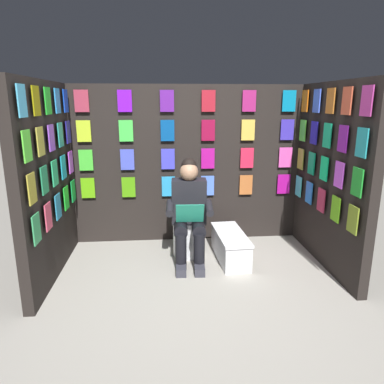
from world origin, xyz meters
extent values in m
plane|color=#9E998E|center=(0.00, 0.00, 0.00)|extent=(30.00, 30.00, 0.00)
cube|color=black|center=(0.00, -1.74, 1.01)|extent=(3.02, 0.10, 2.02)
cube|color=#5EB212|center=(1.28, -1.65, 0.75)|extent=(0.17, 0.01, 0.26)
cube|color=#4C9D10|center=(0.77, -1.65, 0.75)|extent=(0.17, 0.01, 0.26)
cube|color=#2796D6|center=(0.26, -1.65, 0.75)|extent=(0.17, 0.01, 0.26)
cube|color=#4D77DD|center=(-0.26, -1.65, 0.75)|extent=(0.17, 0.01, 0.26)
cube|color=#BC642F|center=(-0.77, -1.65, 0.75)|extent=(0.17, 0.01, 0.26)
cube|color=#A91186|center=(-1.28, -1.65, 0.75)|extent=(0.17, 0.01, 0.26)
cube|color=green|center=(1.28, -1.65, 1.10)|extent=(0.17, 0.01, 0.26)
cube|color=#4554CF|center=(0.77, -1.65, 1.10)|extent=(0.17, 0.01, 0.26)
cube|color=#4142DA|center=(0.26, -1.65, 1.10)|extent=(0.17, 0.01, 0.26)
cube|color=#AD1386|center=(-0.26, -1.65, 1.10)|extent=(0.17, 0.01, 0.26)
cube|color=#E72245|center=(-0.77, -1.65, 1.10)|extent=(0.17, 0.01, 0.26)
cube|color=#E94CAF|center=(-1.28, -1.65, 1.10)|extent=(0.17, 0.01, 0.26)
cube|color=#BAD829|center=(1.28, -1.65, 1.46)|extent=(0.17, 0.01, 0.26)
cube|color=#42D647|center=(0.77, -1.65, 1.46)|extent=(0.17, 0.01, 0.26)
cube|color=#09458D|center=(0.26, -1.65, 1.46)|extent=(0.17, 0.01, 0.26)
cube|color=maroon|center=(-0.26, -1.65, 1.46)|extent=(0.17, 0.01, 0.26)
cube|color=gold|center=(-0.77, -1.65, 1.46)|extent=(0.17, 0.01, 0.26)
cube|color=#3D2EBA|center=(-1.28, -1.65, 1.46)|extent=(0.17, 0.01, 0.26)
cube|color=#A53247|center=(1.28, -1.65, 1.82)|extent=(0.17, 0.01, 0.26)
cube|color=#7712D1|center=(0.77, -1.65, 1.82)|extent=(0.17, 0.01, 0.26)
cube|color=#5C1C8D|center=(0.26, -1.65, 1.82)|extent=(0.17, 0.01, 0.26)
cube|color=#A51B29|center=(-0.26, -1.65, 1.82)|extent=(0.17, 0.01, 0.26)
cube|color=#A11F67|center=(-0.77, -1.65, 1.82)|extent=(0.17, 0.01, 0.26)
cube|color=#0A7DAF|center=(-1.28, -1.65, 1.82)|extent=(0.17, 0.01, 0.26)
cube|color=black|center=(-1.51, -0.84, 1.01)|extent=(0.10, 1.69, 2.02)
cube|color=#48DFE0|center=(-1.43, -1.52, 0.75)|extent=(0.01, 0.17, 0.26)
cube|color=#2C82F0|center=(-1.43, -1.18, 0.75)|extent=(0.01, 0.17, 0.26)
cube|color=#B72E52|center=(-1.43, -0.84, 0.75)|extent=(0.01, 0.17, 0.26)
cube|color=#68C51E|center=(-1.43, -0.51, 0.75)|extent=(0.01, 0.17, 0.26)
cube|color=olive|center=(-1.43, -0.17, 0.75)|extent=(0.01, 0.17, 0.26)
cube|color=#9CAA36|center=(-1.43, -1.52, 1.10)|extent=(0.01, 0.17, 0.26)
cube|color=#0B9E68|center=(-1.43, -1.18, 1.10)|extent=(0.01, 0.17, 0.26)
cube|color=#0EDD7D|center=(-1.43, -0.84, 1.10)|extent=(0.01, 0.17, 0.26)
cube|color=#CE51F0|center=(-1.43, -0.51, 1.10)|extent=(0.01, 0.17, 0.26)
cube|color=green|center=(-1.43, -0.17, 1.10)|extent=(0.01, 0.17, 0.26)
cube|color=#5BDA3B|center=(-1.43, -1.52, 1.46)|extent=(0.01, 0.17, 0.26)
cube|color=#251FAF|center=(-1.43, -1.18, 1.46)|extent=(0.01, 0.17, 0.26)
cube|color=#16BA7B|center=(-1.43, -0.84, 1.46)|extent=(0.01, 0.17, 0.26)
cube|color=purple|center=(-1.43, -0.51, 1.46)|extent=(0.01, 0.17, 0.26)
cube|color=teal|center=(-1.43, -0.17, 1.46)|extent=(0.01, 0.17, 0.26)
cube|color=orange|center=(-1.43, -1.52, 1.82)|extent=(0.01, 0.17, 0.26)
cube|color=#4767EF|center=(-1.43, -1.18, 1.82)|extent=(0.01, 0.17, 0.26)
cube|color=#BF6B24|center=(-1.43, -0.84, 1.82)|extent=(0.01, 0.17, 0.26)
cube|color=#CC5336|center=(-1.43, -0.51, 1.82)|extent=(0.01, 0.17, 0.26)
cube|color=#B3358A|center=(-1.43, -0.17, 1.82)|extent=(0.01, 0.17, 0.26)
cube|color=black|center=(1.51, -0.84, 1.01)|extent=(0.10, 1.69, 2.02)
cube|color=#38A660|center=(1.43, -0.17, 0.75)|extent=(0.01, 0.17, 0.26)
cube|color=#E04C69|center=(1.43, -0.51, 0.75)|extent=(0.01, 0.17, 0.26)
cube|color=teal|center=(1.43, -0.84, 0.75)|extent=(0.01, 0.17, 0.26)
cube|color=green|center=(1.43, -1.18, 0.75)|extent=(0.01, 0.17, 0.26)
cube|color=#13923C|center=(1.43, -1.52, 0.75)|extent=(0.01, 0.17, 0.26)
cube|color=gold|center=(1.43, -0.17, 1.10)|extent=(0.01, 0.17, 0.26)
cube|color=#258D5A|center=(1.43, -0.51, 1.10)|extent=(0.01, 0.17, 0.26)
cube|color=#2BB66F|center=(1.43, -0.84, 1.10)|extent=(0.01, 0.17, 0.26)
cube|color=#1B9BB7|center=(1.43, -1.18, 1.10)|extent=(0.01, 0.17, 0.26)
cube|color=#BC46DF|center=(1.43, -1.52, 1.10)|extent=(0.01, 0.17, 0.26)
cube|color=#59E03A|center=(1.43, -0.17, 1.46)|extent=(0.01, 0.17, 0.26)
cube|color=#B0A83D|center=(1.43, -0.51, 1.46)|extent=(0.01, 0.17, 0.26)
cube|color=#904AD6|center=(1.43, -0.84, 1.46)|extent=(0.01, 0.17, 0.26)
cube|color=teal|center=(1.43, -1.18, 1.46)|extent=(0.01, 0.17, 0.26)
cube|color=navy|center=(1.43, -1.52, 1.46)|extent=(0.01, 0.17, 0.26)
cube|color=#46B1DB|center=(1.43, -0.17, 1.82)|extent=(0.01, 0.17, 0.26)
cube|color=#8F8A0C|center=(1.43, -0.51, 1.82)|extent=(0.01, 0.17, 0.26)
cube|color=green|center=(1.43, -0.84, 1.82)|extent=(0.01, 0.17, 0.26)
cube|color=#2A93DD|center=(1.43, -1.18, 1.82)|extent=(0.01, 0.17, 0.26)
cube|color=blue|center=(1.43, -1.52, 1.82)|extent=(0.01, 0.17, 0.26)
cylinder|color=white|center=(0.03, -1.18, 0.20)|extent=(0.38, 0.38, 0.40)
cylinder|color=white|center=(0.03, -1.18, 0.41)|extent=(0.41, 0.41, 0.02)
cube|color=white|center=(0.02, -1.44, 0.58)|extent=(0.39, 0.20, 0.36)
cylinder|color=white|center=(0.02, -1.35, 0.58)|extent=(0.39, 0.09, 0.39)
cube|color=black|center=(0.03, -1.15, 0.68)|extent=(0.41, 0.24, 0.52)
sphere|color=tan|center=(0.03, -1.12, 1.04)|extent=(0.21, 0.21, 0.21)
sphere|color=black|center=(0.03, -1.15, 1.11)|extent=(0.17, 0.17, 0.17)
cylinder|color=black|center=(-0.06, -0.94, 0.44)|extent=(0.17, 0.41, 0.15)
cylinder|color=black|center=(0.14, -0.95, 0.44)|extent=(0.17, 0.41, 0.15)
cylinder|color=black|center=(-0.05, -0.76, 0.21)|extent=(0.12, 0.12, 0.42)
cylinder|color=black|center=(0.15, -0.77, 0.21)|extent=(0.12, 0.12, 0.42)
cube|color=#33333D|center=(-0.05, -0.70, 0.04)|extent=(0.12, 0.26, 0.09)
cube|color=#33333D|center=(0.15, -0.71, 0.04)|extent=(0.12, 0.26, 0.09)
cylinder|color=black|center=(-0.18, -0.96, 0.66)|extent=(0.10, 0.31, 0.13)
cylinder|color=black|center=(0.26, -0.98, 0.66)|extent=(0.10, 0.31, 0.13)
cube|color=teal|center=(0.04, -0.81, 0.64)|extent=(0.31, 0.14, 0.23)
cube|color=silver|center=(-0.45, -1.00, 0.15)|extent=(0.34, 0.80, 0.30)
cube|color=white|center=(-0.45, -1.00, 0.31)|extent=(0.36, 0.83, 0.03)
camera|label=1|loc=(0.34, 2.84, 1.82)|focal=33.32mm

